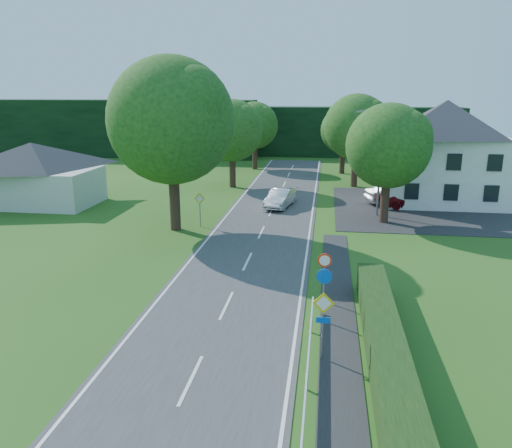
% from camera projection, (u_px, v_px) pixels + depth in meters
% --- Properties ---
extents(road, '(7.00, 80.00, 0.04)m').
position_uv_depth(road, '(253.00, 251.00, 30.05)').
color(road, '#38383B').
rests_on(road, ground).
extents(parking_pad, '(14.00, 16.00, 0.04)m').
position_uv_depth(parking_pad, '(421.00, 208.00, 40.84)').
color(parking_pad, black).
rests_on(parking_pad, ground).
extents(line_edge_left, '(0.12, 80.00, 0.01)m').
position_uv_depth(line_edge_left, '(200.00, 248.00, 30.48)').
color(line_edge_left, white).
rests_on(line_edge_left, road).
extents(line_edge_right, '(0.12, 80.00, 0.01)m').
position_uv_depth(line_edge_right, '(307.00, 253.00, 29.60)').
color(line_edge_right, white).
rests_on(line_edge_right, road).
extents(line_centre, '(0.12, 80.00, 0.01)m').
position_uv_depth(line_centre, '(253.00, 250.00, 30.04)').
color(line_centre, white).
rests_on(line_centre, road).
extents(tree_main, '(9.40, 9.40, 11.64)m').
position_uv_depth(tree_main, '(172.00, 145.00, 33.18)').
color(tree_main, '#154314').
rests_on(tree_main, ground).
extents(tree_left_far, '(7.00, 7.00, 8.58)m').
position_uv_depth(tree_left_far, '(232.00, 144.00, 48.73)').
color(tree_left_far, '#154314').
rests_on(tree_left_far, ground).
extents(tree_right_far, '(7.40, 7.40, 9.09)m').
position_uv_depth(tree_right_far, '(356.00, 141.00, 48.95)').
color(tree_right_far, '#154314').
rests_on(tree_right_far, ground).
extents(tree_left_back, '(6.60, 6.60, 8.07)m').
position_uv_depth(tree_left_back, '(255.00, 136.00, 60.20)').
color(tree_left_back, '#154314').
rests_on(tree_left_back, ground).
extents(tree_right_back, '(6.20, 6.20, 7.56)m').
position_uv_depth(tree_right_back, '(343.00, 141.00, 56.93)').
color(tree_right_back, '#154314').
rests_on(tree_right_back, ground).
extents(tree_right_mid, '(7.00, 7.00, 8.58)m').
position_uv_depth(tree_right_mid, '(387.00, 164.00, 35.43)').
color(tree_right_mid, '#154314').
rests_on(tree_right_mid, ground).
extents(treeline_left, '(44.00, 6.00, 8.00)m').
position_uv_depth(treeline_left, '(106.00, 128.00, 72.97)').
color(treeline_left, black).
rests_on(treeline_left, ground).
extents(treeline_right, '(30.00, 5.00, 7.00)m').
position_uv_depth(treeline_right, '(354.00, 132.00, 72.03)').
color(treeline_right, black).
rests_on(treeline_right, ground).
extents(bungalow_left, '(11.00, 6.50, 5.20)m').
position_uv_depth(bungalow_left, '(34.00, 173.00, 41.63)').
color(bungalow_left, beige).
rests_on(bungalow_left, ground).
extents(house_white, '(10.60, 8.40, 8.60)m').
position_uv_depth(house_white, '(443.00, 151.00, 42.30)').
color(house_white, silver).
rests_on(house_white, ground).
extents(streetlight, '(2.03, 0.18, 8.00)m').
position_uv_depth(streetlight, '(378.00, 158.00, 37.35)').
color(streetlight, slate).
rests_on(streetlight, ground).
extents(sign_priority_right, '(0.78, 0.09, 2.59)m').
position_uv_depth(sign_priority_right, '(323.00, 314.00, 17.51)').
color(sign_priority_right, slate).
rests_on(sign_priority_right, ground).
extents(sign_roundabout, '(0.64, 0.08, 2.37)m').
position_uv_depth(sign_roundabout, '(324.00, 285.00, 20.41)').
color(sign_roundabout, slate).
rests_on(sign_roundabout, ground).
extents(sign_speed_limit, '(0.64, 0.11, 2.37)m').
position_uv_depth(sign_speed_limit, '(324.00, 266.00, 22.29)').
color(sign_speed_limit, slate).
rests_on(sign_speed_limit, ground).
extents(sign_priority_left, '(0.78, 0.09, 2.44)m').
position_uv_depth(sign_priority_left, '(200.00, 203.00, 34.98)').
color(sign_priority_left, slate).
rests_on(sign_priority_left, ground).
extents(moving_car, '(2.42, 4.77, 1.50)m').
position_uv_depth(moving_car, '(280.00, 198.00, 41.00)').
color(moving_car, silver).
rests_on(moving_car, road).
extents(motorcycle, '(1.48, 2.28, 1.13)m').
position_uv_depth(motorcycle, '(293.00, 193.00, 44.04)').
color(motorcycle, black).
rests_on(motorcycle, road).
extents(parked_car_red, '(5.08, 2.80, 1.64)m').
position_uv_depth(parked_car_red, '(409.00, 198.00, 40.76)').
color(parked_car_red, maroon).
rests_on(parked_car_red, parking_pad).
extents(parked_car_silver_a, '(5.33, 3.21, 1.66)m').
position_uv_depth(parked_car_silver_a, '(396.00, 194.00, 42.11)').
color(parked_car_silver_a, silver).
rests_on(parked_car_silver_a, parking_pad).
extents(parked_car_silver_b, '(5.44, 2.58, 1.50)m').
position_uv_depth(parked_car_silver_b, '(441.00, 197.00, 41.36)').
color(parked_car_silver_b, '#A1A2A8').
rests_on(parked_car_silver_b, parking_pad).
extents(parasol, '(2.56, 2.58, 1.92)m').
position_uv_depth(parasol, '(391.00, 194.00, 41.45)').
color(parasol, red).
rests_on(parasol, parking_pad).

